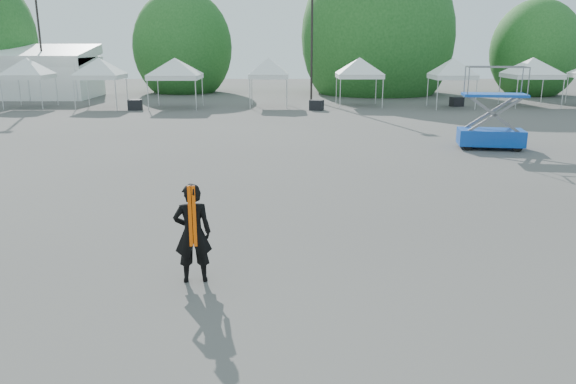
{
  "coord_description": "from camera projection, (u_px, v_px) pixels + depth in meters",
  "views": [
    {
      "loc": [
        0.86,
        -11.2,
        4.23
      ],
      "look_at": [
        0.95,
        -0.13,
        1.3
      ],
      "focal_mm": 35.0,
      "sensor_mm": 36.0,
      "label": 1
    }
  ],
  "objects": [
    {
      "name": "tree_mid_w",
      "position": [
        183.0,
        47.0,
        49.5
      ],
      "size": [
        4.16,
        4.16,
        6.33
      ],
      "color": "#382314",
      "rests_on": "ground"
    },
    {
      "name": "crate_west",
      "position": [
        135.0,
        105.0,
        36.92
      ],
      "size": [
        0.94,
        0.77,
        0.68
      ],
      "primitive_type": "cube",
      "rotation": [
        0.0,
        0.0,
        0.1
      ],
      "color": "black",
      "rests_on": "ground"
    },
    {
      "name": "crate_east",
      "position": [
        457.0,
        102.0,
        39.12
      ],
      "size": [
        0.95,
        0.82,
        0.63
      ],
      "primitive_type": "cube",
      "rotation": [
        0.0,
        0.0,
        0.26
      ],
      "color": "black",
      "rests_on": "ground"
    },
    {
      "name": "ground",
      "position": [
        243.0,
        250.0,
        11.9
      ],
      "size": [
        120.0,
        120.0,
        0.0
      ],
      "primitive_type": "plane",
      "color": "#474442",
      "rests_on": "ground"
    },
    {
      "name": "tent_f",
      "position": [
        360.0,
        61.0,
        38.63
      ],
      "size": [
        4.34,
        4.34,
        3.88
      ],
      "color": "silver",
      "rests_on": "ground"
    },
    {
      "name": "tent_d",
      "position": [
        175.0,
        62.0,
        37.4
      ],
      "size": [
        4.68,
        4.68,
        3.88
      ],
      "color": "silver",
      "rests_on": "ground"
    },
    {
      "name": "tree_far_e",
      "position": [
        535.0,
        51.0,
        46.92
      ],
      "size": [
        3.84,
        3.84,
        5.84
      ],
      "color": "#382314",
      "rests_on": "ground"
    },
    {
      "name": "crate_mid",
      "position": [
        317.0,
        105.0,
        36.81
      ],
      "size": [
        1.02,
        0.9,
        0.67
      ],
      "primitive_type": "cube",
      "rotation": [
        0.0,
        0.0,
        -0.31
      ],
      "color": "black",
      "rests_on": "ground"
    },
    {
      "name": "tent_g",
      "position": [
        453.0,
        62.0,
        37.43
      ],
      "size": [
        3.89,
        3.89,
        3.88
      ],
      "color": "silver",
      "rests_on": "ground"
    },
    {
      "name": "tree_mid_e",
      "position": [
        377.0,
        36.0,
        48.44
      ],
      "size": [
        5.12,
        5.12,
        7.79
      ],
      "color": "#382314",
      "rests_on": "ground"
    },
    {
      "name": "tent_b",
      "position": [
        27.0,
        62.0,
        37.82
      ],
      "size": [
        3.98,
        3.98,
        3.88
      ],
      "color": "silver",
      "rests_on": "ground"
    },
    {
      "name": "man",
      "position": [
        193.0,
        233.0,
        10.11
      ],
      "size": [
        0.73,
        0.54,
        1.85
      ],
      "rotation": [
        0.0,
        0.0,
        3.29
      ],
      "color": "black",
      "rests_on": "ground"
    },
    {
      "name": "scissor_lift",
      "position": [
        493.0,
        108.0,
        22.92
      ],
      "size": [
        2.78,
        1.73,
        3.35
      ],
      "rotation": [
        0.0,
        0.0,
        -0.17
      ],
      "color": "#0D59B5",
      "rests_on": "ground"
    },
    {
      "name": "tent_c",
      "position": [
        99.0,
        62.0,
        37.64
      ],
      "size": [
        4.14,
        4.14,
        3.88
      ],
      "color": "silver",
      "rests_on": "ground"
    },
    {
      "name": "tent_e",
      "position": [
        269.0,
        62.0,
        38.24
      ],
      "size": [
        3.79,
        3.79,
        3.88
      ],
      "color": "silver",
      "rests_on": "ground"
    },
    {
      "name": "light_pole_east",
      "position": [
        312.0,
        26.0,
        41.45
      ],
      "size": [
        0.6,
        0.25,
        9.8
      ],
      "color": "black",
      "rests_on": "ground"
    },
    {
      "name": "light_pole_west",
      "position": [
        38.0,
        23.0,
        43.15
      ],
      "size": [
        0.6,
        0.25,
        10.3
      ],
      "color": "black",
      "rests_on": "ground"
    },
    {
      "name": "tent_h",
      "position": [
        533.0,
        61.0,
        38.51
      ],
      "size": [
        4.67,
        4.67,
        3.88
      ],
      "color": "silver",
      "rests_on": "ground"
    }
  ]
}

